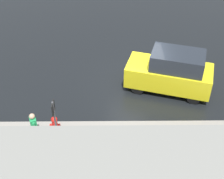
{
  "coord_description": "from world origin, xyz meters",
  "views": [
    {
      "loc": [
        1.26,
        12.22,
        9.23
      ],
      "look_at": [
        1.17,
        1.52,
        0.9
      ],
      "focal_mm": 50.0,
      "sensor_mm": 36.0,
      "label": 1
    }
  ],
  "objects_px": {
    "moving_hatchback": "(171,72)",
    "sign_post": "(55,120)",
    "fire_hydrant": "(55,124)",
    "pedestrian": "(34,124)"
  },
  "relations": [
    {
      "from": "fire_hydrant",
      "to": "sign_post",
      "type": "xyz_separation_m",
      "value": [
        -0.27,
        0.97,
        1.18
      ]
    },
    {
      "from": "moving_hatchback",
      "to": "sign_post",
      "type": "relative_size",
      "value": 1.76
    },
    {
      "from": "fire_hydrant",
      "to": "pedestrian",
      "type": "xyz_separation_m",
      "value": [
        0.76,
        0.27,
        0.28
      ]
    },
    {
      "from": "moving_hatchback",
      "to": "sign_post",
      "type": "bearing_deg",
      "value": 38.23
    },
    {
      "from": "moving_hatchback",
      "to": "fire_hydrant",
      "type": "distance_m",
      "value": 5.82
    },
    {
      "from": "moving_hatchback",
      "to": "fire_hydrant",
      "type": "xyz_separation_m",
      "value": [
        5.07,
        2.8,
        -0.63
      ]
    },
    {
      "from": "moving_hatchback",
      "to": "fire_hydrant",
      "type": "bearing_deg",
      "value": 28.97
    },
    {
      "from": "sign_post",
      "to": "fire_hydrant",
      "type": "bearing_deg",
      "value": -74.52
    },
    {
      "from": "fire_hydrant",
      "to": "sign_post",
      "type": "bearing_deg",
      "value": 105.48
    },
    {
      "from": "moving_hatchback",
      "to": "fire_hydrant",
      "type": "relative_size",
      "value": 5.27
    }
  ]
}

